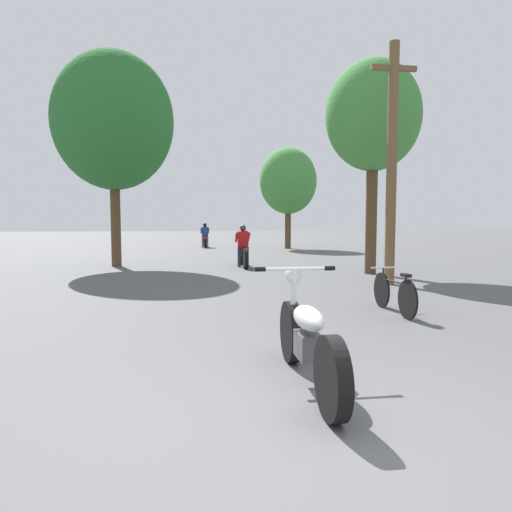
{
  "coord_description": "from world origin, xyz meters",
  "views": [
    {
      "loc": [
        -1.14,
        -2.9,
        1.55
      ],
      "look_at": [
        -0.03,
        5.14,
        0.9
      ],
      "focal_mm": 32.0,
      "sensor_mm": 36.0,
      "label": 1
    }
  ],
  "objects_px": {
    "roadside_tree_right_far": "(288,181)",
    "motorcycle_rider_lead": "(243,251)",
    "utility_pole": "(392,162)",
    "motorcycle_foreground": "(307,339)",
    "motorcycle_rider_far": "(205,238)",
    "roadside_tree_left": "(113,121)",
    "bicycle_parked": "(394,293)",
    "roadside_tree_right_near": "(373,117)"
  },
  "relations": [
    {
      "from": "roadside_tree_left",
      "to": "motorcycle_foreground",
      "type": "distance_m",
      "value": 12.82
    },
    {
      "from": "roadside_tree_right_near",
      "to": "motorcycle_rider_far",
      "type": "bearing_deg",
      "value": 108.32
    },
    {
      "from": "motorcycle_rider_far",
      "to": "bicycle_parked",
      "type": "relative_size",
      "value": 1.21
    },
    {
      "from": "utility_pole",
      "to": "roadside_tree_right_near",
      "type": "bearing_deg",
      "value": 79.88
    },
    {
      "from": "roadside_tree_right_near",
      "to": "bicycle_parked",
      "type": "height_order",
      "value": "roadside_tree_right_near"
    },
    {
      "from": "motorcycle_foreground",
      "to": "motorcycle_rider_far",
      "type": "distance_m",
      "value": 21.62
    },
    {
      "from": "motorcycle_foreground",
      "to": "motorcycle_rider_far",
      "type": "bearing_deg",
      "value": 91.02
    },
    {
      "from": "roadside_tree_right_far",
      "to": "motorcycle_rider_far",
      "type": "distance_m",
      "value": 5.61
    },
    {
      "from": "roadside_tree_right_near",
      "to": "bicycle_parked",
      "type": "xyz_separation_m",
      "value": [
        -1.76,
        -5.38,
        -4.08
      ]
    },
    {
      "from": "motorcycle_foreground",
      "to": "motorcycle_rider_far",
      "type": "xyz_separation_m",
      "value": [
        -0.38,
        21.62,
        0.08
      ]
    },
    {
      "from": "roadside_tree_right_near",
      "to": "motorcycle_rider_far",
      "type": "height_order",
      "value": "roadside_tree_right_near"
    },
    {
      "from": "utility_pole",
      "to": "motorcycle_rider_lead",
      "type": "distance_m",
      "value": 5.99
    },
    {
      "from": "utility_pole",
      "to": "roadside_tree_right_near",
      "type": "xyz_separation_m",
      "value": [
        0.38,
        2.12,
        1.5
      ]
    },
    {
      "from": "utility_pole",
      "to": "motorcycle_foreground",
      "type": "bearing_deg",
      "value": -119.99
    },
    {
      "from": "roadside_tree_right_near",
      "to": "motorcycle_foreground",
      "type": "xyz_separation_m",
      "value": [
        -4.0,
        -8.39,
        -3.98
      ]
    },
    {
      "from": "roadside_tree_right_near",
      "to": "roadside_tree_left",
      "type": "bearing_deg",
      "value": 157.46
    },
    {
      "from": "motorcycle_rider_lead",
      "to": "roadside_tree_right_near",
      "type": "bearing_deg",
      "value": -35.66
    },
    {
      "from": "roadside_tree_right_far",
      "to": "motorcycle_rider_lead",
      "type": "bearing_deg",
      "value": -110.57
    },
    {
      "from": "roadside_tree_right_far",
      "to": "bicycle_parked",
      "type": "height_order",
      "value": "roadside_tree_right_far"
    },
    {
      "from": "roadside_tree_right_far",
      "to": "roadside_tree_left",
      "type": "distance_m",
      "value": 11.41
    },
    {
      "from": "motorcycle_foreground",
      "to": "utility_pole",
      "type": "bearing_deg",
      "value": 60.01
    },
    {
      "from": "roadside_tree_left",
      "to": "motorcycle_foreground",
      "type": "bearing_deg",
      "value": -72.76
    },
    {
      "from": "utility_pole",
      "to": "roadside_tree_left",
      "type": "bearing_deg",
      "value": 143.82
    },
    {
      "from": "roadside_tree_left",
      "to": "bicycle_parked",
      "type": "xyz_separation_m",
      "value": [
        5.82,
        -8.53,
        -4.4
      ]
    },
    {
      "from": "roadside_tree_right_near",
      "to": "motorcycle_rider_far",
      "type": "relative_size",
      "value": 3.09
    },
    {
      "from": "roadside_tree_right_far",
      "to": "motorcycle_rider_lead",
      "type": "xyz_separation_m",
      "value": [
        -3.43,
        -9.14,
        -3.07
      ]
    },
    {
      "from": "roadside_tree_right_near",
      "to": "motorcycle_rider_lead",
      "type": "relative_size",
      "value": 2.78
    },
    {
      "from": "utility_pole",
      "to": "roadside_tree_left",
      "type": "relative_size",
      "value": 0.81
    },
    {
      "from": "motorcycle_foreground",
      "to": "bicycle_parked",
      "type": "bearing_deg",
      "value": 53.31
    },
    {
      "from": "utility_pole",
      "to": "motorcycle_rider_lead",
      "type": "height_order",
      "value": "utility_pole"
    },
    {
      "from": "motorcycle_rider_lead",
      "to": "motorcycle_rider_far",
      "type": "distance_m",
      "value": 10.82
    },
    {
      "from": "roadside_tree_right_far",
      "to": "motorcycle_rider_lead",
      "type": "height_order",
      "value": "roadside_tree_right_far"
    },
    {
      "from": "utility_pole",
      "to": "motorcycle_rider_far",
      "type": "xyz_separation_m",
      "value": [
        -4.0,
        15.35,
        -2.4
      ]
    },
    {
      "from": "utility_pole",
      "to": "bicycle_parked",
      "type": "distance_m",
      "value": 4.38
    },
    {
      "from": "roadside_tree_left",
      "to": "bicycle_parked",
      "type": "height_order",
      "value": "roadside_tree_left"
    },
    {
      "from": "roadside_tree_right_far",
      "to": "roadside_tree_left",
      "type": "height_order",
      "value": "roadside_tree_left"
    },
    {
      "from": "motorcycle_rider_far",
      "to": "bicycle_parked",
      "type": "xyz_separation_m",
      "value": [
        2.62,
        -18.61,
        -0.18
      ]
    },
    {
      "from": "roadside_tree_left",
      "to": "roadside_tree_right_far",
      "type": "bearing_deg",
      "value": 48.05
    },
    {
      "from": "motorcycle_foreground",
      "to": "roadside_tree_right_near",
      "type": "bearing_deg",
      "value": 64.53
    },
    {
      "from": "motorcycle_rider_lead",
      "to": "bicycle_parked",
      "type": "distance_m",
      "value": 8.01
    },
    {
      "from": "roadside_tree_right_far",
      "to": "motorcycle_foreground",
      "type": "xyz_separation_m",
      "value": [
        -4.01,
        -19.97,
        -3.16
      ]
    },
    {
      "from": "roadside_tree_left",
      "to": "bicycle_parked",
      "type": "distance_m",
      "value": 11.22
    }
  ]
}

